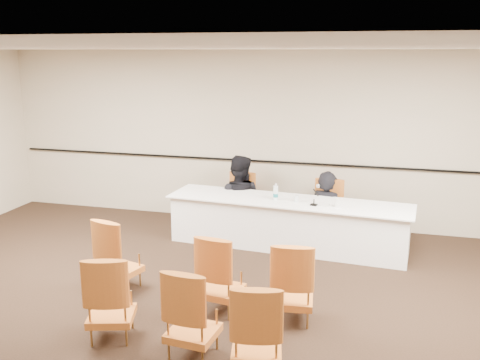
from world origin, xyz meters
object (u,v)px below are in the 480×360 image
(panelist_main, at_px, (326,221))
(panelist_second_chair, at_px, (239,202))
(panelist_second, at_px, (239,204))
(coffee_cup, at_px, (337,203))
(water_bottle, at_px, (276,192))
(aud_chair_front_left, at_px, (119,254))
(aud_chair_front_mid, at_px, (221,273))
(aud_chair_back_mid, at_px, (193,312))
(drinking_glass, at_px, (296,199))
(aud_chair_back_right, at_px, (257,328))
(panelist_main_chair, at_px, (326,211))
(microphone, at_px, (314,196))
(aud_chair_front_right, at_px, (293,281))
(panel_table, at_px, (287,224))
(aud_chair_back_left, at_px, (111,296))

(panelist_main, relative_size, panelist_second_chair, 1.74)
(panelist_second, distance_m, coffee_cup, 1.94)
(panelist_second, xyz_separation_m, water_bottle, (0.77, -0.66, 0.45))
(aud_chair_front_left, xyz_separation_m, aud_chair_front_mid, (1.43, -0.23, 0.00))
(coffee_cup, height_order, aud_chair_back_mid, aud_chair_back_mid)
(drinking_glass, xyz_separation_m, aud_chair_back_right, (0.19, -3.37, -0.32))
(panelist_main_chair, xyz_separation_m, water_bottle, (-0.72, -0.55, 0.40))
(microphone, xyz_separation_m, aud_chair_front_right, (0.05, -2.12, -0.42))
(panelist_main_chair, height_order, coffee_cup, panelist_main_chair)
(aud_chair_back_mid, bearing_deg, aud_chair_front_mid, 95.95)
(panelist_main_chair, distance_m, aud_chair_front_right, 2.82)
(water_bottle, distance_m, coffee_cup, 0.96)
(microphone, xyz_separation_m, coffee_cup, (0.34, -0.00, -0.08))
(drinking_glass, relative_size, coffee_cup, 0.73)
(panelist_main_chair, xyz_separation_m, drinking_glass, (-0.40, -0.57, 0.32))
(panel_table, height_order, aud_chair_back_left, aud_chair_back_left)
(drinking_glass, bearing_deg, panelist_second_chair, 147.91)
(drinking_glass, bearing_deg, panel_table, 158.77)
(panelist_second, relative_size, aud_chair_front_right, 1.79)
(panelist_main, height_order, coffee_cup, panelist_main)
(aud_chair_front_right, bearing_deg, panelist_second, 109.10)
(aud_chair_back_left, bearing_deg, aud_chair_front_right, 9.58)
(panelist_second, distance_m, aud_chair_front_left, 2.82)
(aud_chair_front_mid, xyz_separation_m, aud_chair_back_mid, (0.01, -0.98, 0.00))
(microphone, relative_size, coffee_cup, 2.14)
(panelist_main, distance_m, aud_chair_front_mid, 2.96)
(panelist_second, xyz_separation_m, aud_chair_back_right, (1.29, -4.05, 0.04))
(water_bottle, distance_m, aud_chair_front_left, 2.62)
(aud_chair_back_left, bearing_deg, microphone, 43.41)
(panelist_main, distance_m, microphone, 0.92)
(aud_chair_back_mid, relative_size, aud_chair_back_right, 1.00)
(drinking_glass, height_order, aud_chair_back_left, aud_chair_back_left)
(water_bottle, xyz_separation_m, aud_chair_front_mid, (-0.18, -2.26, -0.40))
(panelist_main_chair, height_order, aud_chair_front_mid, same)
(water_bottle, xyz_separation_m, coffee_cup, (0.95, -0.15, -0.06))
(panelist_main_chair, bearing_deg, water_bottle, -138.51)
(aud_chair_front_right, distance_m, aud_chair_back_left, 1.98)
(water_bottle, bearing_deg, aud_chair_back_left, -109.55)
(panelist_main, bearing_deg, aud_chair_back_mid, 100.80)
(panel_table, distance_m, coffee_cup, 0.90)
(microphone, distance_m, aud_chair_front_mid, 2.29)
(panel_table, distance_m, panelist_second_chair, 1.15)
(aud_chair_front_mid, distance_m, aud_chair_back_right, 1.33)
(aud_chair_front_left, bearing_deg, aud_chair_back_mid, -25.15)
(microphone, xyz_separation_m, water_bottle, (-0.61, 0.15, -0.02))
(water_bottle, xyz_separation_m, aud_chair_back_right, (0.52, -3.39, -0.40))
(panelist_second, relative_size, aud_chair_back_right, 1.79)
(panelist_second, distance_m, aud_chair_back_right, 4.25)
(panelist_main, relative_size, aud_chair_front_mid, 1.74)
(drinking_glass, relative_size, aud_chair_back_right, 0.11)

